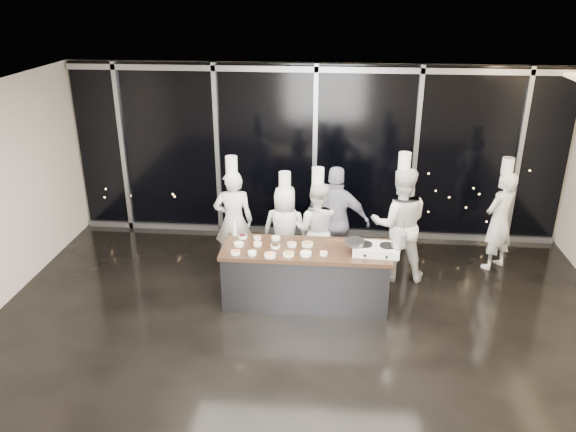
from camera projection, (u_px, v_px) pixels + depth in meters
The scene contains 15 objects.
ground at pixel (301, 336), 7.70m from camera, with size 9.00×9.00×0.00m, color black.
room_shell at pixel (317, 181), 6.82m from camera, with size 9.02×7.02×3.21m.
window_wall at pixel (315, 153), 10.23m from camera, with size 8.90×0.11×3.20m.
demo_counter at pixel (306, 275), 8.35m from camera, with size 2.46×0.86×0.90m.
stove at pixel (376, 249), 8.00m from camera, with size 0.67×0.45×0.14m.
frying_pan at pixel (354, 242), 7.98m from camera, with size 0.52×0.31×0.05m.
stock_pot at pixel (399, 239), 7.87m from camera, with size 0.21×0.21×0.21m, color silver.
prep_bowls at pixel (274, 247), 8.14m from camera, with size 1.38×0.74×0.05m.
squeeze_bottle at pixel (235, 229), 8.54m from camera, with size 0.07×0.07×0.24m.
chef_far_left at pixel (234, 220), 9.15m from camera, with size 0.69×0.51×1.97m.
chef_left at pixel (285, 229), 9.12m from camera, with size 0.77×0.53×1.74m.
chef_center at pixel (317, 228), 9.03m from camera, with size 0.87×0.73×1.84m.
guest at pixel (336, 222), 9.02m from camera, with size 1.12×0.56×1.84m.
chef_right at pixel (399, 224), 8.88m from camera, with size 0.93×0.74×2.11m.
chef_side at pixel (499, 220), 9.23m from camera, with size 0.74×0.71×1.93m.
Camera 1 is at (0.40, -6.46, 4.48)m, focal length 35.00 mm.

